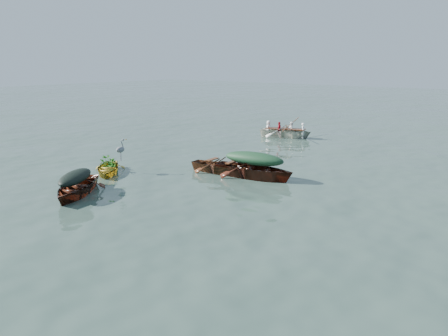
# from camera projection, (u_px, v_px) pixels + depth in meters

# --- Properties ---
(ground) EXTENTS (140.00, 140.00, 0.00)m
(ground) POSITION_uv_depth(u_px,v_px,m) (144.00, 201.00, 14.51)
(ground) COLOR #384F45
(ground) RESTS_ON ground
(yellow_dinghy) EXTENTS (2.95, 2.91, 0.76)m
(yellow_dinghy) POSITION_uv_depth(u_px,v_px,m) (108.00, 173.00, 18.02)
(yellow_dinghy) COLOR gold
(yellow_dinghy) RESTS_ON ground
(dark_covered_boat) EXTENTS (3.30, 3.91, 0.95)m
(dark_covered_boat) POSITION_uv_depth(u_px,v_px,m) (77.00, 195.00, 15.12)
(dark_covered_boat) COLOR #4E2612
(dark_covered_boat) RESTS_ON ground
(green_tarp_boat) EXTENTS (4.76, 2.07, 1.09)m
(green_tarp_boat) POSITION_uv_depth(u_px,v_px,m) (254.00, 178.00, 17.31)
(green_tarp_boat) COLOR #491A11
(green_tarp_boat) RESTS_ON ground
(open_wooden_boat) EXTENTS (4.04, 1.61, 0.89)m
(open_wooden_boat) POSITION_uv_depth(u_px,v_px,m) (222.00, 173.00, 18.05)
(open_wooden_boat) COLOR brown
(open_wooden_boat) RESTS_ON ground
(rowed_boat) EXTENTS (4.53, 2.61, 1.04)m
(rowed_boat) POSITION_uv_depth(u_px,v_px,m) (285.00, 138.00, 26.45)
(rowed_boat) COLOR silver
(rowed_boat) RESTS_ON ground
(dark_tarp_cover) EXTENTS (1.81, 2.15, 0.40)m
(dark_tarp_cover) POSITION_uv_depth(u_px,v_px,m) (75.00, 176.00, 14.96)
(dark_tarp_cover) COLOR black
(dark_tarp_cover) RESTS_ON dark_covered_boat
(green_tarp_cover) EXTENTS (2.62, 1.14, 0.52)m
(green_tarp_cover) POSITION_uv_depth(u_px,v_px,m) (254.00, 158.00, 17.12)
(green_tarp_cover) COLOR #193E27
(green_tarp_cover) RESTS_ON green_tarp_boat
(thwart_benches) EXTENTS (2.03, 0.93, 0.04)m
(thwart_benches) POSITION_uv_depth(u_px,v_px,m) (222.00, 162.00, 17.94)
(thwart_benches) COLOR #512813
(thwart_benches) RESTS_ON open_wooden_boat
(heron) EXTENTS (0.48, 0.48, 0.92)m
(heron) POSITION_uv_depth(u_px,v_px,m) (121.00, 153.00, 17.93)
(heron) COLOR gray
(heron) RESTS_ON yellow_dinghy
(dinghy_weeds) EXTENTS (1.13, 1.13, 0.60)m
(dinghy_weeds) POSITION_uv_depth(u_px,v_px,m) (109.00, 155.00, 18.39)
(dinghy_weeds) COLOR #1C6219
(dinghy_weeds) RESTS_ON yellow_dinghy
(rowers) EXTENTS (3.26, 2.08, 0.76)m
(rowers) POSITION_uv_depth(u_px,v_px,m) (286.00, 123.00, 26.24)
(rowers) COLOR white
(rowers) RESTS_ON rowed_boat
(oars) EXTENTS (1.39, 2.66, 0.06)m
(oars) POSITION_uv_depth(u_px,v_px,m) (285.00, 129.00, 26.32)
(oars) COLOR #915837
(oars) RESTS_ON rowed_boat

